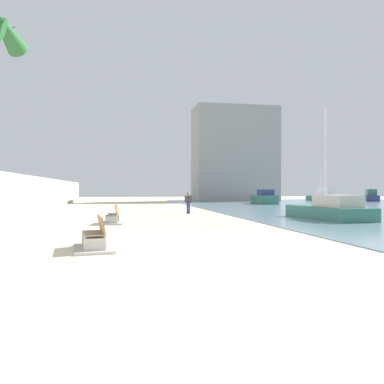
{
  "coord_description": "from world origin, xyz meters",
  "views": [
    {
      "loc": [
        -1.21,
        -8.55,
        1.78
      ],
      "look_at": [
        2.3,
        10.01,
        1.63
      ],
      "focal_mm": 36.03,
      "sensor_mm": 36.0,
      "label": 1
    }
  ],
  "objects_px": {
    "person_walking": "(188,201)",
    "boat_mid_bay": "(371,197)",
    "bench_far": "(113,219)",
    "boat_distant": "(323,196)",
    "boat_outer": "(330,210)",
    "bench_near": "(94,241)",
    "boat_far_right": "(264,198)"
  },
  "relations": [
    {
      "from": "boat_far_right",
      "to": "boat_mid_bay",
      "type": "distance_m",
      "value": 20.51
    },
    {
      "from": "boat_distant",
      "to": "boat_mid_bay",
      "type": "bearing_deg",
      "value": -18.53
    },
    {
      "from": "bench_far",
      "to": "person_walking",
      "type": "distance_m",
      "value": 8.6
    },
    {
      "from": "boat_mid_bay",
      "to": "boat_distant",
      "type": "bearing_deg",
      "value": 161.47
    },
    {
      "from": "bench_near",
      "to": "person_walking",
      "type": "bearing_deg",
      "value": 70.15
    },
    {
      "from": "bench_far",
      "to": "boat_outer",
      "type": "relative_size",
      "value": 0.33
    },
    {
      "from": "bench_far",
      "to": "boat_distant",
      "type": "relative_size",
      "value": 0.42
    },
    {
      "from": "person_walking",
      "to": "boat_outer",
      "type": "height_order",
      "value": "boat_outer"
    },
    {
      "from": "bench_near",
      "to": "bench_far",
      "type": "height_order",
      "value": "same"
    },
    {
      "from": "boat_outer",
      "to": "boat_distant",
      "type": "bearing_deg",
      "value": 60.99
    },
    {
      "from": "boat_distant",
      "to": "boat_outer",
      "type": "bearing_deg",
      "value": -119.01
    },
    {
      "from": "boat_mid_bay",
      "to": "boat_distant",
      "type": "xyz_separation_m",
      "value": [
        -6.25,
        2.09,
        0.07
      ]
    },
    {
      "from": "boat_distant",
      "to": "bench_far",
      "type": "bearing_deg",
      "value": -133.14
    },
    {
      "from": "boat_outer",
      "to": "boat_far_right",
      "type": "distance_m",
      "value": 22.82
    },
    {
      "from": "boat_far_right",
      "to": "boat_distant",
      "type": "xyz_separation_m",
      "value": [
        12.9,
        9.45,
        0.07
      ]
    },
    {
      "from": "person_walking",
      "to": "boat_distant",
      "type": "distance_m",
      "value": 35.19
    },
    {
      "from": "bench_far",
      "to": "boat_distant",
      "type": "distance_m",
      "value": 43.7
    },
    {
      "from": "person_walking",
      "to": "bench_near",
      "type": "bearing_deg",
      "value": -109.85
    },
    {
      "from": "boat_far_right",
      "to": "bench_far",
      "type": "bearing_deg",
      "value": -127.12
    },
    {
      "from": "person_walking",
      "to": "boat_distant",
      "type": "xyz_separation_m",
      "value": [
        24.72,
        25.04,
        -0.13
      ]
    },
    {
      "from": "bench_far",
      "to": "boat_outer",
      "type": "bearing_deg",
      "value": 0.55
    },
    {
      "from": "person_walking",
      "to": "boat_mid_bay",
      "type": "distance_m",
      "value": 38.54
    },
    {
      "from": "bench_far",
      "to": "boat_distant",
      "type": "xyz_separation_m",
      "value": [
        29.88,
        31.89,
        0.52
      ]
    },
    {
      "from": "bench_far",
      "to": "person_walking",
      "type": "xyz_separation_m",
      "value": [
        5.16,
        6.85,
        0.65
      ]
    },
    {
      "from": "boat_outer",
      "to": "boat_distant",
      "type": "relative_size",
      "value": 1.27
    },
    {
      "from": "person_walking",
      "to": "boat_outer",
      "type": "relative_size",
      "value": 0.24
    },
    {
      "from": "boat_far_right",
      "to": "boat_distant",
      "type": "distance_m",
      "value": 15.99
    },
    {
      "from": "bench_near",
      "to": "person_walking",
      "type": "xyz_separation_m",
      "value": [
        5.57,
        15.43,
        0.65
      ]
    },
    {
      "from": "bench_near",
      "to": "boat_outer",
      "type": "height_order",
      "value": "boat_outer"
    },
    {
      "from": "boat_far_right",
      "to": "boat_mid_bay",
      "type": "bearing_deg",
      "value": 21.02
    },
    {
      "from": "bench_far",
      "to": "boat_far_right",
      "type": "height_order",
      "value": "boat_far_right"
    },
    {
      "from": "boat_distant",
      "to": "person_walking",
      "type": "bearing_deg",
      "value": -134.64
    }
  ]
}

